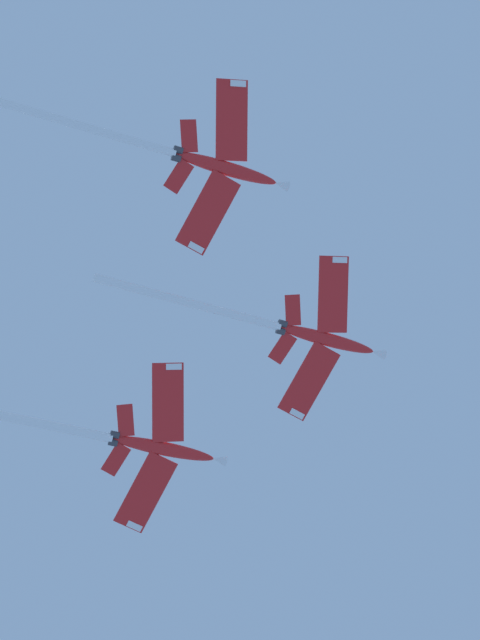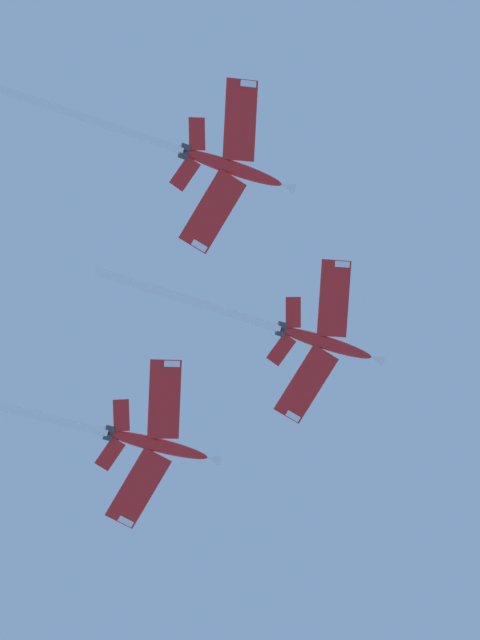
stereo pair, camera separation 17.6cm
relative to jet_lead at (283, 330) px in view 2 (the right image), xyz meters
name	(u,v)px [view 2 (the right image)]	position (x,y,z in m)	size (l,w,h in m)	color
jet_lead	(283,330)	(0.00, 0.00, 0.00)	(19.99, 34.81, 9.34)	red
jet_left_wing	(100,431)	(19.11, 13.81, -4.43)	(19.92, 37.21, 9.70)	red
jet_right_wing	(193,155)	(-13.18, 17.74, -5.05)	(19.94, 33.62, 10.13)	red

